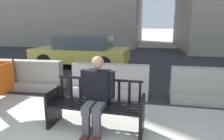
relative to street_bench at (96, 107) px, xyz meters
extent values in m
cube|color=#28282B|center=(0.08, 7.29, -0.39)|extent=(120.00, 12.00, 0.01)
cube|color=black|center=(-0.82, 0.01, -0.07)|extent=(0.07, 0.51, 0.66)
cube|color=black|center=(0.82, -0.06, -0.07)|extent=(0.07, 0.51, 0.66)
cube|color=black|center=(0.00, -0.03, -0.17)|extent=(0.05, 0.33, 0.45)
cube|color=black|center=(-0.01, -0.26, 0.05)|extent=(1.60, 0.14, 0.02)
cube|color=black|center=(-0.01, -0.14, 0.05)|extent=(1.60, 0.14, 0.02)
cube|color=black|center=(0.00, -0.03, 0.05)|extent=(1.60, 0.14, 0.02)
cube|color=black|center=(0.00, 0.09, 0.05)|extent=(1.60, 0.14, 0.02)
cube|color=black|center=(0.01, 0.20, 0.05)|extent=(1.60, 0.14, 0.02)
cube|color=black|center=(0.01, 0.21, 0.46)|extent=(1.60, 0.11, 0.04)
cube|color=black|center=(-0.74, 0.25, 0.25)|extent=(0.05, 0.03, 0.38)
cube|color=black|center=(-0.55, 0.24, 0.25)|extent=(0.05, 0.03, 0.38)
cube|color=black|center=(-0.36, 0.23, 0.25)|extent=(0.05, 0.03, 0.38)
cube|color=black|center=(-0.18, 0.22, 0.25)|extent=(0.05, 0.03, 0.38)
cube|color=black|center=(0.01, 0.21, 0.25)|extent=(0.05, 0.03, 0.38)
cube|color=black|center=(0.20, 0.20, 0.25)|extent=(0.05, 0.03, 0.38)
cube|color=black|center=(0.38, 0.20, 0.25)|extent=(0.05, 0.03, 0.38)
cube|color=black|center=(0.57, 0.19, 0.25)|extent=(0.05, 0.03, 0.38)
cube|color=black|center=(0.76, 0.18, 0.25)|extent=(0.05, 0.03, 0.38)
cube|color=black|center=(-0.82, -0.01, 0.25)|extent=(0.07, 0.46, 0.03)
cube|color=black|center=(0.82, -0.08, 0.25)|extent=(0.07, 0.46, 0.03)
cube|color=black|center=(0.04, 0.04, 0.39)|extent=(0.41, 0.26, 0.56)
sphere|color=#9E755B|center=(0.04, 0.02, 0.81)|extent=(0.21, 0.21, 0.21)
cube|color=#4C4C51|center=(-0.06, -0.17, 0.08)|extent=(0.16, 0.45, 0.14)
cube|color=#4C4C51|center=(0.12, -0.18, 0.08)|extent=(0.16, 0.45, 0.14)
cube|color=#4C4C51|center=(-0.07, -0.34, -0.17)|extent=(0.11, 0.11, 0.45)
cube|color=#4C4C51|center=(0.11, -0.35, -0.17)|extent=(0.11, 0.11, 0.45)
cube|color=#4C2319|center=(-0.07, -0.42, -0.36)|extent=(0.12, 0.26, 0.08)
cube|color=#4C2319|center=(0.11, -0.43, -0.36)|extent=(0.12, 0.26, 0.08)
cube|color=black|center=(-0.20, 0.02, 0.43)|extent=(0.10, 0.12, 0.48)
cube|color=black|center=(0.29, 0.00, 0.43)|extent=(0.10, 0.12, 0.48)
cube|color=#ADA89E|center=(-0.11, 1.76, -0.28)|extent=(2.01, 0.71, 0.24)
cube|color=#ADA89E|center=(-0.11, 1.76, 0.14)|extent=(2.00, 0.33, 0.60)
cube|color=#9E998E|center=(-2.54, 1.83, -0.28)|extent=(2.03, 0.77, 0.24)
cube|color=#9E998E|center=(-2.54, 1.83, 0.14)|extent=(2.01, 0.39, 0.60)
cube|color=#9E998E|center=(2.42, 1.71, -0.28)|extent=(2.01, 0.71, 0.24)
cube|color=#9E998E|center=(2.42, 1.71, 0.14)|extent=(2.00, 0.33, 0.60)
cylinder|color=#2D2D33|center=(-2.81, 1.59, 0.06)|extent=(0.05, 0.05, 0.90)
cube|color=#DBC64C|center=(-2.14, 5.13, 0.14)|extent=(4.21, 1.89, 0.56)
cube|color=#38424C|center=(-1.98, 5.12, 0.70)|extent=(2.31, 1.62, 0.56)
cylinder|color=black|center=(-3.46, 4.35, -0.08)|extent=(0.65, 0.24, 0.64)
cylinder|color=black|center=(-3.40, 6.00, -0.08)|extent=(0.65, 0.24, 0.64)
cylinder|color=black|center=(-0.88, 4.26, -0.08)|extent=(0.65, 0.24, 0.64)
cylinder|color=black|center=(-0.83, 5.91, -0.08)|extent=(0.65, 0.24, 0.64)
camera|label=1|loc=(0.93, -3.18, 1.43)|focal=32.00mm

